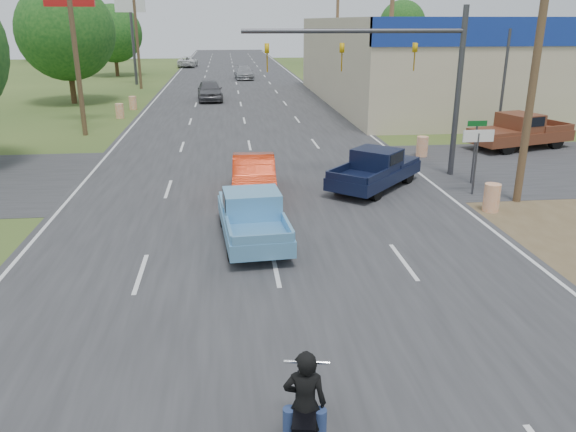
{
  "coord_description": "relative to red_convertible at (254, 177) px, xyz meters",
  "views": [
    {
      "loc": [
        -1.17,
        -5.94,
        6.38
      ],
      "look_at": [
        0.41,
        8.56,
        1.3
      ],
      "focal_mm": 35.0,
      "sensor_mm": 36.0,
      "label": 1
    }
  ],
  "objects": [
    {
      "name": "utility_pole_3",
      "position": [
        9.72,
        34.21,
        4.56
      ],
      "size": [
        2.0,
        0.28,
        10.0
      ],
      "color": "#4C3823",
      "rests_on": "ground"
    },
    {
      "name": "pole_sign_left_far",
      "position": [
        -10.28,
        41.21,
        6.42
      ],
      "size": [
        3.0,
        0.35,
        9.2
      ],
      "color": "#3F3F44",
      "rests_on": "ground"
    },
    {
      "name": "distant_car_silver",
      "position": [
        1.2,
        45.81,
        -0.03
      ],
      "size": [
        2.32,
        5.09,
        1.45
      ],
      "primitive_type": "imported",
      "rotation": [
        0.0,
        0.0,
        0.06
      ],
      "color": "#9D9DA2",
      "rests_on": "ground"
    },
    {
      "name": "utility_pole_6",
      "position": [
        -9.28,
        37.21,
        4.56
      ],
      "size": [
        2.0,
        0.28,
        10.0
      ],
      "color": "#4C3823",
      "rests_on": "ground"
    },
    {
      "name": "street_name_sign",
      "position": [
        9.02,
        0.71,
        0.85
      ],
      "size": [
        0.8,
        0.08,
        2.61
      ],
      "color": "#3F3F44",
      "rests_on": "ground"
    },
    {
      "name": "tree_5",
      "position": [
        30.22,
        80.21,
        5.13
      ],
      "size": [
        7.98,
        7.98,
        9.88
      ],
      "color": "#422D19",
      "rests_on": "ground"
    },
    {
      "name": "utility_pole_5",
      "position": [
        -9.28,
        13.21,
        4.56
      ],
      "size": [
        2.0,
        0.28,
        10.0
      ],
      "color": "#4C3823",
      "rests_on": "ground"
    },
    {
      "name": "barrel_0",
      "position": [
        8.22,
        -2.79,
        -0.25
      ],
      "size": [
        0.56,
        0.56,
        1.0
      ],
      "primitive_type": "cylinder",
      "color": "orange",
      "rests_on": "ground"
    },
    {
      "name": "distant_car_white",
      "position": [
        -6.28,
        64.69,
        0.0
      ],
      "size": [
        2.84,
        5.59,
        1.51
      ],
      "primitive_type": "imported",
      "rotation": [
        0.0,
        0.0,
        3.08
      ],
      "color": "silver",
      "rests_on": "ground"
    },
    {
      "name": "pole_sign_left_near",
      "position": [
        -10.28,
        17.21,
        6.42
      ],
      "size": [
        3.0,
        0.35,
        9.2
      ],
      "color": "#3F3F44",
      "rests_on": "ground"
    },
    {
      "name": "red_convertible",
      "position": [
        0.0,
        0.0,
        0.0
      ],
      "size": [
        1.76,
        4.63,
        1.51
      ],
      "primitive_type": "imported",
      "rotation": [
        0.0,
        0.0,
        -0.04
      ],
      "color": "#AD2208",
      "rests_on": "ground"
    },
    {
      "name": "tree_1",
      "position": [
        -13.28,
        27.21,
        4.82
      ],
      "size": [
        7.56,
        7.56,
        9.36
      ],
      "color": "#422D19",
      "rests_on": "ground"
    },
    {
      "name": "signal_mast",
      "position": [
        6.04,
        2.21,
        4.05
      ],
      "size": [
        9.12,
        0.4,
        7.0
      ],
      "color": "#3F3F44",
      "rests_on": "ground"
    },
    {
      "name": "main_road",
      "position": [
        0.22,
        25.21,
        -0.74
      ],
      "size": [
        15.0,
        180.0,
        0.02
      ],
      "primitive_type": "cube",
      "color": "#2D2D30",
      "rests_on": "ground"
    },
    {
      "name": "brown_pickup",
      "position": [
        14.2,
        6.95,
        0.17
      ],
      "size": [
        5.93,
        3.68,
        1.84
      ],
      "rotation": [
        0.0,
        0.0,
        1.87
      ],
      "color": "black",
      "rests_on": "ground"
    },
    {
      "name": "navy_pickup",
      "position": [
        4.93,
        0.55,
        0.05
      ],
      "size": [
        4.58,
        4.82,
        1.59
      ],
      "rotation": [
        0.0,
        0.0,
        -0.73
      ],
      "color": "black",
      "rests_on": "ground"
    },
    {
      "name": "barrel_1",
      "position": [
        8.62,
        5.71,
        -0.25
      ],
      "size": [
        0.56,
        0.56,
        1.0
      ],
      "primitive_type": "cylinder",
      "color": "orange",
      "rests_on": "ground"
    },
    {
      "name": "tree_6",
      "position": [
        -29.78,
        80.21,
        5.75
      ],
      "size": [
        8.82,
        8.82,
        10.92
      ],
      "color": "#422D19",
      "rests_on": "ground"
    },
    {
      "name": "tree_2",
      "position": [
        -13.98,
        51.21,
        4.2
      ],
      "size": [
        6.72,
        6.72,
        8.32
      ],
      "color": "#422D19",
      "rests_on": "ground"
    },
    {
      "name": "motorcycle",
      "position": [
        0.04,
        -13.92,
        -0.21
      ],
      "size": [
        0.87,
        2.41,
        1.23
      ],
      "rotation": [
        0.0,
        0.0,
        -0.17
      ],
      "color": "black",
      "rests_on": "ground"
    },
    {
      "name": "blue_pickup",
      "position": [
        -0.29,
        -4.56,
        0.03
      ],
      "size": [
        2.15,
        4.81,
        1.55
      ],
      "rotation": [
        0.0,
        0.0,
        0.07
      ],
      "color": "black",
      "rests_on": "ground"
    },
    {
      "name": "rider",
      "position": [
        0.05,
        -13.85,
        0.14
      ],
      "size": [
        0.72,
        0.54,
        1.8
      ],
      "primitive_type": "imported",
      "rotation": [
        0.0,
        0.0,
        2.97
      ],
      "color": "black",
      "rests_on": "ground"
    },
    {
      "name": "utility_pole_1",
      "position": [
        9.72,
        -1.79,
        4.56
      ],
      "size": [
        2.0,
        0.28,
        10.0
      ],
      "color": "#4C3823",
      "rests_on": "ground"
    },
    {
      "name": "distant_car_grey",
      "position": [
        -2.29,
        27.6,
        0.1
      ],
      "size": [
        2.32,
        5.13,
        1.71
      ],
      "primitive_type": "imported",
      "rotation": [
        0.0,
        0.0,
        0.06
      ],
      "color": "#525156",
      "rests_on": "ground"
    },
    {
      "name": "barrel_2",
      "position": [
        -8.28,
        19.21,
        -0.25
      ],
      "size": [
        0.56,
        0.56,
        1.0
      ],
      "primitive_type": "cylinder",
      "color": "orange",
      "rests_on": "ground"
    },
    {
      "name": "utility_pole_2",
      "position": [
        9.72,
        16.21,
        4.56
      ],
      "size": [
        2.0,
        0.28,
        10.0
      ],
      "color": "#4C3823",
      "rests_on": "ground"
    },
    {
      "name": "lane_sign",
      "position": [
        8.42,
        -0.79,
        1.15
      ],
      "size": [
        1.2,
        0.08,
        2.52
      ],
      "color": "#3F3F44",
      "rests_on": "ground"
    },
    {
      "name": "barrel_3",
      "position": [
        -7.98,
        23.21,
        -0.25
      ],
      "size": [
        0.56,
        0.56,
        1.0
      ],
      "primitive_type": "cylinder",
      "color": "orange",
      "rests_on": "ground"
    },
    {
      "name": "cross_road",
      "position": [
        0.22,
        3.21,
        -0.75
      ],
      "size": [
        120.0,
        10.0,
        0.02
      ],
      "primitive_type": "cube",
      "color": "#2D2D30",
      "rests_on": "ground"
    }
  ]
}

